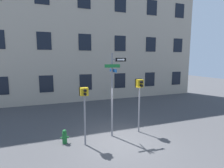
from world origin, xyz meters
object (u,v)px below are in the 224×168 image
(street_sign_pole, at_px, (113,88))
(fire_hydrant, at_px, (65,137))
(pedestrian_signal_left, at_px, (84,100))
(pedestrian_signal_right, at_px, (140,91))

(street_sign_pole, relative_size, fire_hydrant, 6.31)
(pedestrian_signal_left, distance_m, pedestrian_signal_right, 3.06)
(pedestrian_signal_left, bearing_deg, pedestrian_signal_right, 8.94)
(pedestrian_signal_left, bearing_deg, fire_hydrant, 151.53)
(street_sign_pole, height_order, fire_hydrant, street_sign_pole)
(pedestrian_signal_right, xyz_separation_m, fire_hydrant, (-3.89, 0.00, -1.95))
(street_sign_pole, xyz_separation_m, pedestrian_signal_right, (1.48, -0.00, -0.21))
(street_sign_pole, height_order, pedestrian_signal_right, street_sign_pole)
(street_sign_pole, xyz_separation_m, fire_hydrant, (-2.42, -0.00, -2.16))
(street_sign_pole, height_order, pedestrian_signal_left, street_sign_pole)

